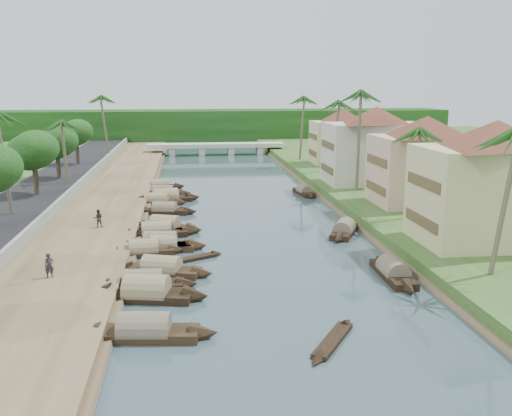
{
  "coord_description": "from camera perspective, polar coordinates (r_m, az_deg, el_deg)",
  "views": [
    {
      "loc": [
        -6.18,
        -45.78,
        14.17
      ],
      "look_at": [
        0.69,
        10.07,
        2.0
      ],
      "focal_mm": 40.0,
      "sensor_mm": 36.0,
      "label": 1
    }
  ],
  "objects": [
    {
      "name": "sampan_3",
      "position": [
        41.32,
        -11.22,
        -7.49
      ],
      "size": [
        7.97,
        2.04,
        2.14
      ],
      "rotation": [
        0.0,
        0.0,
        -0.04
      ],
      "color": "black",
      "rests_on": "ground"
    },
    {
      "name": "retaining_wall",
      "position": [
        68.47,
        -18.69,
        0.76
      ],
      "size": [
        0.4,
        180.0,
        1.1
      ],
      "primitive_type": "cube",
      "color": "gray",
      "rests_on": "left_bank"
    },
    {
      "name": "sampan_14",
      "position": [
        44.23,
        13.55,
        -6.27
      ],
      "size": [
        1.93,
        8.69,
        2.11
      ],
      "rotation": [
        0.0,
        0.0,
        1.55
      ],
      "color": "black",
      "rests_on": "ground"
    },
    {
      "name": "sampan_16",
      "position": [
        75.39,
        4.81,
        1.64
      ],
      "size": [
        2.29,
        7.27,
        1.81
      ],
      "rotation": [
        0.0,
        0.0,
        1.71
      ],
      "color": "black",
      "rests_on": "ground"
    },
    {
      "name": "sampan_15",
      "position": [
        55.77,
        8.8,
        -2.22
      ],
      "size": [
        4.85,
        7.73,
        2.11
      ],
      "rotation": [
        0.0,
        0.0,
        1.12
      ],
      "color": "black",
      "rests_on": "ground"
    },
    {
      "name": "tree_6",
      "position": [
        82.47,
        14.59,
        6.47
      ],
      "size": [
        4.9,
        4.9,
        7.4
      ],
      "color": "#49372A",
      "rests_on": "ground"
    },
    {
      "name": "person_near",
      "position": [
        42.99,
        -19.97,
        -5.44
      ],
      "size": [
        0.76,
        0.65,
        1.77
      ],
      "primitive_type": "imported",
      "rotation": [
        0.0,
        0.0,
        0.42
      ],
      "color": "#25242B",
      "rests_on": "left_bank"
    },
    {
      "name": "right_bank",
      "position": [
        71.73,
        13.68,
        0.95
      ],
      "size": [
        16.0,
        180.0,
        1.2
      ],
      "primitive_type": "cube",
      "color": "#2C4E1F",
      "rests_on": "ground"
    },
    {
      "name": "palm_8",
      "position": [
        108.03,
        -14.88,
        10.58
      ],
      "size": [
        3.2,
        3.2,
        12.27
      ],
      "color": "brown",
      "rests_on": "ground"
    },
    {
      "name": "bridge",
      "position": [
        118.59,
        -4.0,
        6.15
      ],
      "size": [
        28.0,
        4.0,
        2.4
      ],
      "color": "#AEAFA4",
      "rests_on": "ground"
    },
    {
      "name": "sampan_5",
      "position": [
        50.2,
        -9.27,
        -3.86
      ],
      "size": [
        6.76,
        2.57,
        2.13
      ],
      "rotation": [
        0.0,
        0.0,
        0.15
      ],
      "color": "black",
      "rests_on": "ground"
    },
    {
      "name": "left_bank",
      "position": [
        67.92,
        -15.17,
        0.07
      ],
      "size": [
        10.0,
        180.0,
        0.8
      ],
      "primitive_type": "cube",
      "color": "brown",
      "rests_on": "ground"
    },
    {
      "name": "palm_7",
      "position": [
        101.31,
        4.57,
        10.81
      ],
      "size": [
        3.2,
        3.2,
        12.4
      ],
      "color": "brown",
      "rests_on": "ground"
    },
    {
      "name": "palm_3",
      "position": [
        87.75,
        7.76,
        10.29
      ],
      "size": [
        3.2,
        3.2,
        12.0
      ],
      "color": "brown",
      "rests_on": "ground"
    },
    {
      "name": "building_near",
      "position": [
        51.09,
        22.63,
        2.5
      ],
      "size": [
        14.85,
        14.85,
        10.2
      ],
      "color": "tan",
      "rests_on": "right_bank"
    },
    {
      "name": "road",
      "position": [
        69.6,
        -22.12,
        0.13
      ],
      "size": [
        8.0,
        180.0,
        1.4
      ],
      "primitive_type": "cube",
      "color": "black",
      "rests_on": "ground"
    },
    {
      "name": "palm_6",
      "position": [
        79.14,
        -18.72,
        8.04
      ],
      "size": [
        3.2,
        3.2,
        9.63
      ],
      "color": "brown",
      "rests_on": "ground"
    },
    {
      "name": "sampan_9",
      "position": [
        64.73,
        -9.13,
        -0.23
      ],
      "size": [
        7.68,
        2.91,
        1.95
      ],
      "rotation": [
        0.0,
        0.0,
        -0.2
      ],
      "color": "black",
      "rests_on": "ground"
    },
    {
      "name": "canoe_0",
      "position": [
        33.16,
        7.69,
        -13.02
      ],
      "size": [
        4.34,
        6.06,
        0.88
      ],
      "rotation": [
        0.0,
        0.0,
        1.0
      ],
      "color": "black",
      "rests_on": "ground"
    },
    {
      "name": "sampan_6",
      "position": [
        50.77,
        -9.54,
        -3.68
      ],
      "size": [
        8.47,
        2.65,
        2.46
      ],
      "rotation": [
        0.0,
        0.0,
        -0.09
      ],
      "color": "black",
      "rests_on": "ground"
    },
    {
      "name": "palm_1",
      "position": [
        57.64,
        15.78,
        7.33
      ],
      "size": [
        3.2,
        3.2,
        10.27
      ],
      "color": "brown",
      "rests_on": "ground"
    },
    {
      "name": "sampan_7",
      "position": [
        55.17,
        -9.93,
        -2.42
      ],
      "size": [
        8.22,
        2.33,
        2.17
      ],
      "rotation": [
        0.0,
        0.0,
        0.09
      ],
      "color": "black",
      "rests_on": "ground"
    },
    {
      "name": "tree_4",
      "position": [
        84.14,
        -19.32,
        6.17
      ],
      "size": [
        5.29,
        5.29,
        7.17
      ],
      "color": "#49372A",
      "rests_on": "ground"
    },
    {
      "name": "palm_5",
      "position": [
        61.56,
        -24.1,
        8.43
      ],
      "size": [
        3.2,
        3.2,
        11.64
      ],
      "color": "brown",
      "rests_on": "ground"
    },
    {
      "name": "ground",
      "position": [
        48.32,
        0.65,
        -4.85
      ],
      "size": [
        220.0,
        220.0,
        0.0
      ],
      "primitive_type": "plane",
      "color": "#364951",
      "rests_on": "ground"
    },
    {
      "name": "sampan_11",
      "position": [
        71.31,
        -9.06,
        0.94
      ],
      "size": [
        9.23,
        4.01,
        2.54
      ],
      "rotation": [
        0.0,
        0.0,
        0.23
      ],
      "color": "black",
      "rests_on": "ground"
    },
    {
      "name": "canoe_2",
      "position": [
        65.89,
        -9.06,
        -0.28
      ],
      "size": [
        5.58,
        2.09,
        0.81
      ],
      "rotation": [
        0.0,
        0.0,
        0.24
      ],
      "color": "black",
      "rests_on": "ground"
    },
    {
      "name": "tree_5",
      "position": [
        98.46,
        -17.55,
        7.13
      ],
      "size": [
        4.88,
        4.88,
        7.12
      ],
      "color": "#49372A",
      "rests_on": "ground"
    },
    {
      "name": "sampan_12",
      "position": [
        75.68,
        -9.31,
        1.56
      ],
      "size": [
        7.73,
        2.24,
        1.86
      ],
      "rotation": [
        0.0,
        0.0,
        -0.12
      ],
      "color": "black",
      "rests_on": "ground"
    },
    {
      "name": "palm_2",
      "position": [
        71.65,
        10.38,
        11.09
      ],
      "size": [
        3.2,
        3.2,
        13.7
      ],
      "color": "brown",
      "rests_on": "ground"
    },
    {
      "name": "sampan_0",
      "position": [
        33.82,
        -11.08,
        -12.03
      ],
      "size": [
        8.77,
        2.78,
        2.26
      ],
      "rotation": [
        0.0,
        0.0,
        -0.12
      ],
      "color": "black",
      "rests_on": "ground"
    },
    {
      "name": "building_distant",
      "position": [
        97.71,
        8.62,
        7.2
      ],
      "size": [
        12.62,
        12.62,
        9.2
      ],
      "color": "tan",
      "rests_on": "right_bank"
    },
    {
      "name": "sampan_4",
      "position": [
        49.32,
        -11.18,
        -4.23
      ],
      "size": [
        7.27,
        2.4,
        2.06
      ],
      "rotation": [
        0.0,
        0.0,
        0.12
      ],
      "color": "black",
      "rests_on": "ground"
    },
    {
      "name": "building_mid",
      "position": [
        65.75,
        16.57,
        4.68
      ],
      "size": [
        14.11,
        14.11,
        9.7
      ],
      "color": "#CDA091",
      "rests_on": "right_bank"
    },
    {
      "name": "sampan_1",
      "position": [
        39.54,
        -10.87,
        -8.37
      ],
      "size": [
        8.89,
        3.78,
        2.53
      ],
      "rotation": [
        0.0,
        0.0,
        -0.21
      ],
      "color": "black",
      "rests_on": "ground"
    },
    {
      "name": "palm_0",
      "position": [
        41.65,
        23.75,
        6.66
      ],
      "size": [
        3.2,
        3.2,
        11.46
      ],
      "color": "brown",
      "rests_on": "ground"
    },
    {
      "name": "canoe_1",
      "position": [
        47.66,
        -6.09,
        -5.04
      ],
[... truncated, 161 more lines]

